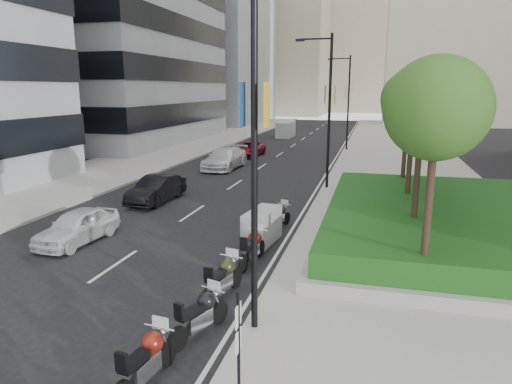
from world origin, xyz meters
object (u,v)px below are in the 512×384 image
(parking_sign, at_px, (239,346))
(motorcycle_4, at_px, (252,248))
(motorcycle_2, at_px, (200,314))
(car_b, at_px, (156,189))
(lamp_post_1, at_px, (327,104))
(motorcycle_6, at_px, (279,216))
(lamp_post_2, at_px, (347,98))
(motorcycle_1, at_px, (146,360))
(car_d, at_px, (248,149))
(car_c, at_px, (225,158))
(motorcycle_3, at_px, (223,278))
(lamp_post_0, at_px, (248,129))
(car_a, at_px, (77,226))
(motorcycle_5, at_px, (262,227))
(delivery_van, at_px, (285,130))

(parking_sign, xyz_separation_m, motorcycle_4, (-1.73, 7.38, -0.87))
(motorcycle_2, distance_m, car_b, 14.13)
(lamp_post_1, xyz_separation_m, motorcycle_6, (-1.05, -8.31, -4.53))
(lamp_post_2, xyz_separation_m, motorcycle_2, (-1.08, -35.51, -4.49))
(motorcycle_6, bearing_deg, car_b, 86.18)
(motorcycle_1, relative_size, car_d, 0.47)
(motorcycle_4, xyz_separation_m, car_c, (-7.04, 18.09, 0.20))
(motorcycle_1, relative_size, motorcycle_3, 0.97)
(lamp_post_2, distance_m, motorcycle_4, 30.96)
(motorcycle_1, relative_size, car_c, 0.40)
(lamp_post_0, relative_size, lamp_post_1, 1.00)
(car_a, bearing_deg, car_b, 94.09)
(lamp_post_2, relative_size, motorcycle_5, 3.84)
(lamp_post_1, relative_size, parking_sign, 3.60)
(car_c, bearing_deg, motorcycle_2, -70.55)
(motorcycle_2, distance_m, motorcycle_4, 4.89)
(motorcycle_1, xyz_separation_m, motorcycle_6, (0.37, 11.29, -0.04))
(lamp_post_2, distance_m, motorcycle_3, 33.70)
(lamp_post_2, relative_size, motorcycle_2, 4.36)
(lamp_post_0, xyz_separation_m, car_a, (-8.35, 4.82, -4.40))
(motorcycle_2, height_order, delivery_van, delivery_van)
(motorcycle_5, bearing_deg, motorcycle_1, -173.93)
(parking_sign, distance_m, motorcycle_5, 9.76)
(motorcycle_1, distance_m, motorcycle_4, 6.99)
(motorcycle_6, xyz_separation_m, car_c, (-7.07, 13.78, 0.26))
(lamp_post_2, bearing_deg, motorcycle_6, -92.29)
(car_d, bearing_deg, car_b, -87.77)
(motorcycle_2, relative_size, car_b, 0.48)
(car_b, bearing_deg, car_d, 92.48)
(car_d, bearing_deg, car_a, -87.60)
(motorcycle_3, height_order, delivery_van, delivery_van)
(delivery_van, bearing_deg, car_b, -89.77)
(lamp_post_0, distance_m, parking_sign, 4.74)
(motorcycle_5, distance_m, car_c, 17.34)
(car_c, bearing_deg, lamp_post_0, -67.72)
(lamp_post_2, height_order, car_a, lamp_post_2)
(lamp_post_0, distance_m, motorcycle_1, 5.38)
(motorcycle_4, height_order, car_b, car_b)
(motorcycle_3, bearing_deg, motorcycle_1, -171.44)
(parking_sign, relative_size, motorcycle_6, 1.29)
(car_c, bearing_deg, motorcycle_3, -69.28)
(parking_sign, relative_size, car_c, 0.46)
(motorcycle_6, distance_m, car_c, 15.49)
(motorcycle_3, relative_size, car_d, 0.48)
(motorcycle_5, height_order, delivery_van, delivery_van)
(lamp_post_0, xyz_separation_m, motorcycle_6, (-1.05, 8.69, -4.53))
(lamp_post_2, bearing_deg, lamp_post_1, -90.00)
(motorcycle_6, bearing_deg, motorcycle_3, -163.39)
(lamp_post_1, bearing_deg, motorcycle_1, -94.17)
(parking_sign, distance_m, motorcycle_2, 3.16)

